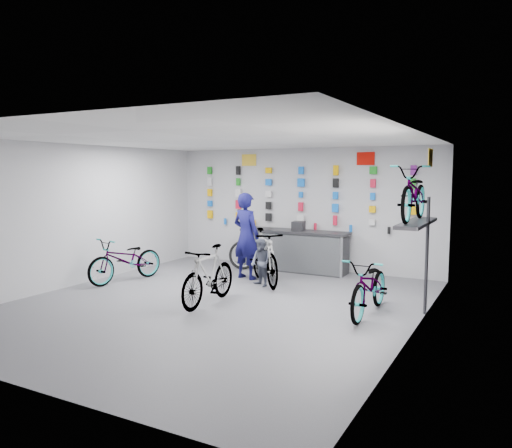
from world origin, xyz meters
The scene contains 21 objects.
floor centered at (0.00, 0.00, 0.00)m, with size 8.00×8.00×0.00m, color #525257.
ceiling centered at (0.00, 0.00, 3.00)m, with size 8.00×8.00×0.00m, color white.
wall_back centered at (0.00, 4.00, 1.50)m, with size 7.00×7.00×0.00m, color silver.
wall_front centered at (0.00, -4.00, 1.50)m, with size 7.00×7.00×0.00m, color silver.
wall_left centered at (-3.50, 0.00, 1.50)m, with size 8.00×8.00×0.00m, color silver.
wall_right centered at (3.50, 0.00, 1.50)m, with size 8.00×8.00×0.00m, color silver.
counter centered at (0.00, 3.54, 0.49)m, with size 2.70×0.66×1.00m.
merch_wall centered at (-0.03, 3.93, 1.80)m, with size 5.56×0.08×1.57m.
wall_bracket centered at (3.33, 1.20, 1.46)m, with size 0.39×1.90×2.00m.
sign_left centered at (-1.50, 3.98, 2.72)m, with size 0.42×0.02×0.30m, color gold.
sign_right centered at (1.60, 3.98, 2.72)m, with size 0.42×0.02×0.30m, color #C00D05.
sign_side centered at (3.48, 1.20, 2.65)m, with size 0.02×0.40×0.30m, color gold.
bike_left centered at (-2.77, 0.67, 0.50)m, with size 0.66×1.89×0.99m, color gray.
bike_center centered at (-0.12, -0.04, 0.54)m, with size 0.51×1.79×1.08m, color gray.
bike_right centered at (2.66, 0.67, 0.50)m, with size 0.66×1.90×1.00m, color gray.
bike_service centered at (0.02, 1.93, 0.60)m, with size 0.56×1.98×1.19m, color gray.
bike_wall centered at (3.25, 1.20, 2.05)m, with size 0.63×1.80×0.95m, color gray.
clerk centered at (-0.60, 2.22, 0.98)m, with size 0.71×0.47×1.95m, color #100F49.
customer centered at (0.05, 1.69, 0.51)m, with size 0.49×0.39×1.02m, color #52596D.
spare_wheel centered at (-1.22, 3.17, 0.35)m, with size 0.78×0.48×0.73m.
register centered at (0.11, 3.55, 1.11)m, with size 0.28×0.30×0.22m, color black.
Camera 1 is at (4.86, -7.51, 2.42)m, focal length 35.00 mm.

